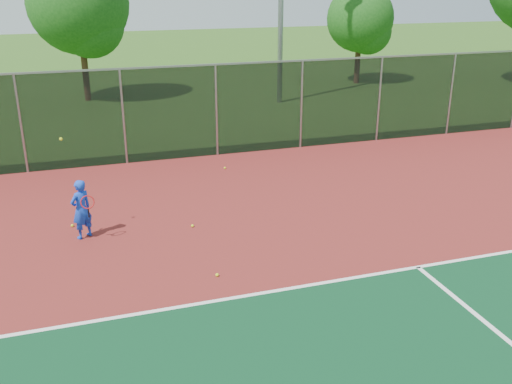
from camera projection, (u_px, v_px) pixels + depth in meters
ground at (413, 379)px, 8.54m from camera, size 120.00×120.00×0.00m
court_apron at (352, 309)px, 10.31m from camera, size 30.00×20.00×0.02m
fence_back at (216, 109)px, 18.67m from camera, size 30.00×0.06×3.03m
tennis_player at (81, 209)px, 12.89m from camera, size 0.61×0.69×2.37m
practice_ball_0 at (72, 226)px, 13.67m from camera, size 0.07×0.07×0.07m
practice_ball_1 at (86, 222)px, 13.88m from camera, size 0.07×0.07×0.07m
practice_ball_2 at (192, 226)px, 13.65m from camera, size 0.07×0.07×0.07m
practice_ball_3 at (217, 275)px, 11.41m from camera, size 0.07×0.07×0.07m
practice_ball_4 at (225, 168)px, 17.77m from camera, size 0.07×0.07×0.07m
tree_back_left at (81, 8)px, 26.15m from camera, size 4.63×4.63×6.80m
tree_back_mid at (362, 21)px, 30.98m from camera, size 3.63×3.63×5.33m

